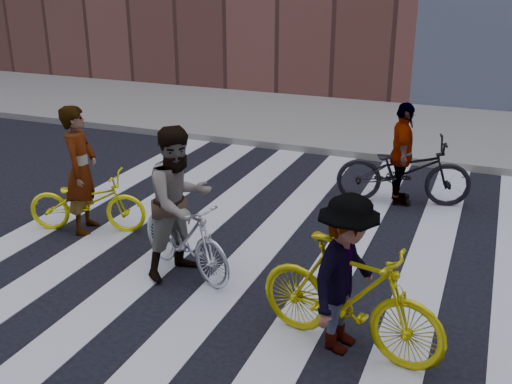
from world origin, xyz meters
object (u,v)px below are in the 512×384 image
Objects in this scene: bike_silver_mid at (185,236)px; bike_dark_rear at (404,171)px; bike_yellow_left at (87,202)px; bike_yellow_right at (350,297)px; rider_mid at (180,202)px; rider_rear at (402,154)px; rider_left at (81,170)px; rider_right at (346,275)px.

bike_silver_mid is 0.79× the size of bike_dark_rear.
bike_silver_mid reaches higher than bike_yellow_left.
bike_silver_mid is at bearing 82.42° from bike_yellow_right.
bike_dark_rear is 4.11m from rider_mid.
bike_silver_mid is at bearing 135.37° from bike_dark_rear.
rider_rear is (2.13, 3.46, -0.12)m from rider_mid.
bike_silver_mid is 0.88× the size of rider_mid.
bike_silver_mid is 2.14m from rider_left.
bike_dark_rear is at bearing -103.02° from rider_rear.
rider_mid is (-2.18, -3.46, 0.40)m from bike_dark_rear.
rider_left reaches higher than rider_rear.
bike_dark_rear is at bearing -8.15° from rider_mid.
rider_left reaches higher than rider_right.
rider_right is 0.99× the size of rider_rear.
bike_silver_mid is at bearing 82.02° from rider_right.
rider_left is at bearing 111.50° from bike_dark_rear.
bike_silver_mid is 0.85× the size of bike_yellow_right.
rider_left reaches higher than bike_yellow_left.
bike_yellow_left is at bearing 95.97° from rider_mid.
rider_mid is at bearing 134.78° from bike_dark_rear.
rider_left is (-4.13, -2.84, 0.37)m from bike_dark_rear.
bike_dark_rear is (4.08, 2.84, 0.11)m from bike_yellow_left.
bike_silver_mid is at bearing -65.94° from rider_mid.
bike_yellow_left is 0.49m from rider_left.
bike_dark_rear is 5.02m from rider_left.
rider_mid reaches higher than rider_rear.
bike_yellow_right is 1.04× the size of rider_mid.
rider_rear is (-0.16, 4.25, 0.00)m from rider_right.
bike_dark_rear is at bearing -73.32° from bike_yellow_left.
bike_yellow_right is 2.49m from rider_mid.
bike_dark_rear is 1.12× the size of rider_mid.
rider_left is 4.47m from rider_right.
bike_silver_mid is 1.01× the size of rider_right.
bike_yellow_left is 0.80× the size of bike_dark_rear.
rider_rear is (-0.05, 0.00, 0.28)m from bike_dark_rear.
rider_mid is at bearing 135.37° from rider_rear.
rider_rear is (2.08, 3.46, 0.33)m from bike_silver_mid.
rider_rear is at bearing -72.99° from bike_yellow_left.
rider_mid is at bearing -126.25° from bike_yellow_left.
rider_left reaches higher than bike_silver_mid.
bike_dark_rear is at bearing -73.65° from rider_left.
bike_silver_mid is 4.05m from rider_rear.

